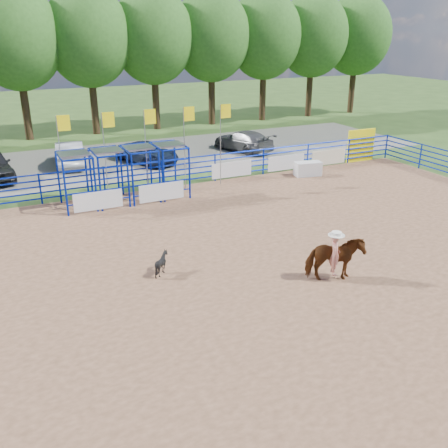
{
  "coord_description": "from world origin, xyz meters",
  "views": [
    {
      "loc": [
        -7.83,
        -13.86,
        7.76
      ],
      "look_at": [
        -0.75,
        1.0,
        1.3
      ],
      "focal_mm": 40.0,
      "sensor_mm": 36.0,
      "label": 1
    }
  ],
  "objects_px": {
    "calf": "(162,263)",
    "car_c": "(147,153)",
    "horse_and_rider": "(335,256)",
    "car_b": "(70,153)",
    "car_d": "(243,141)",
    "announcer_table": "(308,169)"
  },
  "relations": [
    {
      "from": "calf",
      "to": "car_c",
      "type": "xyz_separation_m",
      "value": [
        4.12,
        14.78,
        0.23
      ]
    },
    {
      "from": "horse_and_rider",
      "to": "car_b",
      "type": "distance_m",
      "value": 19.74
    },
    {
      "from": "calf",
      "to": "car_d",
      "type": "xyz_separation_m",
      "value": [
        10.95,
        15.09,
        0.28
      ]
    },
    {
      "from": "car_b",
      "to": "car_d",
      "type": "bearing_deg",
      "value": -176.6
    },
    {
      "from": "car_b",
      "to": "car_c",
      "type": "height_order",
      "value": "car_b"
    },
    {
      "from": "calf",
      "to": "car_d",
      "type": "height_order",
      "value": "car_d"
    },
    {
      "from": "car_c",
      "to": "car_d",
      "type": "distance_m",
      "value": 6.84
    },
    {
      "from": "car_b",
      "to": "car_c",
      "type": "bearing_deg",
      "value": 171.42
    },
    {
      "from": "car_d",
      "to": "car_c",
      "type": "bearing_deg",
      "value": -13.27
    },
    {
      "from": "horse_and_rider",
      "to": "announcer_table",
      "type": "bearing_deg",
      "value": 59.39
    },
    {
      "from": "announcer_table",
      "to": "calf",
      "type": "bearing_deg",
      "value": -144.88
    },
    {
      "from": "announcer_table",
      "to": "car_c",
      "type": "distance_m",
      "value": 9.93
    },
    {
      "from": "horse_and_rider",
      "to": "calf",
      "type": "bearing_deg",
      "value": 149.98
    },
    {
      "from": "car_b",
      "to": "car_d",
      "type": "distance_m",
      "value": 11.29
    },
    {
      "from": "horse_and_rider",
      "to": "car_b",
      "type": "relative_size",
      "value": 0.54
    },
    {
      "from": "car_b",
      "to": "calf",
      "type": "bearing_deg",
      "value": 99.92
    },
    {
      "from": "car_b",
      "to": "car_d",
      "type": "relative_size",
      "value": 0.95
    },
    {
      "from": "calf",
      "to": "car_c",
      "type": "distance_m",
      "value": 15.35
    },
    {
      "from": "announcer_table",
      "to": "horse_and_rider",
      "type": "bearing_deg",
      "value": -120.61
    },
    {
      "from": "calf",
      "to": "car_b",
      "type": "bearing_deg",
      "value": -2.5
    },
    {
      "from": "car_c",
      "to": "car_d",
      "type": "relative_size",
      "value": 0.95
    },
    {
      "from": "announcer_table",
      "to": "car_c",
      "type": "height_order",
      "value": "car_c"
    }
  ]
}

